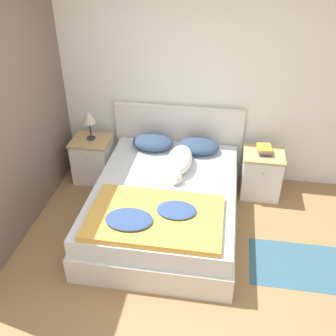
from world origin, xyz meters
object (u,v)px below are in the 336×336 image
Objects in this scene: dog at (180,161)px; pillow_left at (153,142)px; nightstand_right at (261,173)px; table_lamp at (89,118)px; book_stack at (265,149)px; bed at (165,205)px; nightstand_left at (93,159)px; pillow_right at (198,146)px.

pillow_left is at bearing 133.03° from dog.
nightstand_right is 1.51× the size of table_lamp.
book_stack is at bearing 21.95° from dog.
book_stack is at bearing 35.29° from bed.
nightstand_left is at bearing 180.00° from nightstand_right.
pillow_right is 1.41m from table_lamp.
dog reaches higher than bed.
pillow_right is at bearing 67.43° from dog.
dog is (0.11, 0.38, 0.36)m from bed.
bed is 4.03× the size of pillow_left.
pillow_right is at bearing 0.00° from pillow_left.
pillow_left reaches higher than nightstand_left.
pillow_left is (-1.38, 0.05, 0.30)m from nightstand_right.
table_lamp is (-0.81, -0.03, 0.29)m from pillow_left.
table_lamp is (-0.00, 0.02, 0.59)m from nightstand_left.
nightstand_right is 2.27m from table_lamp.
book_stack is at bearing -0.04° from table_lamp.
bed is at bearing -34.65° from nightstand_left.
nightstand_left is 0.74× the size of dog.
pillow_right is 1.33× the size of table_lamp.
pillow_right and book_stack have the same top height.
nightstand_right is (1.09, 0.76, 0.04)m from bed.
nightstand_left is at bearing -176.61° from pillow_left.
pillow_left is 0.86m from table_lamp.
pillow_left is at bearing 178.74° from book_stack.
nightstand_left is 2.51× the size of book_stack.
dog is 2.04× the size of table_lamp.
book_stack is 0.60× the size of table_lamp.
pillow_right reaches higher than nightstand_left.
nightstand_right is at bearing 0.00° from nightstand_left.
bed is 8.90× the size of book_stack.
bed is 1.33m from nightstand_left.
dog reaches higher than nightstand_left.
nightstand_left is at bearing -179.55° from book_stack.
bed is 1.39m from book_stack.
book_stack reaches higher than nightstand_right.
pillow_right is (0.58, 0.00, 0.00)m from pillow_left.
dog is 3.39× the size of book_stack.
pillow_right reaches higher than nightstand_right.
nightstand_right is 1.42m from pillow_left.
dog is at bearing -112.57° from pillow_right.
table_lamp reaches higher than pillow_right.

